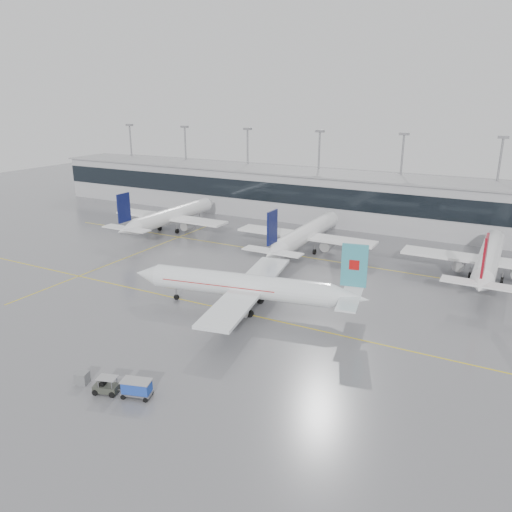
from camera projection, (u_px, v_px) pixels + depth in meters
The scene contains 15 objects.
ground at pixel (219, 308), 76.62m from camera, with size 320.00×320.00×0.00m, color slate.
taxi_line_main at pixel (219, 308), 76.62m from camera, with size 120.00×0.25×0.01m, color yellow.
taxi_line_north at pixel (298, 256), 101.77m from camera, with size 120.00×0.25×0.01m, color yellow.
taxi_line_cross at pixel (135, 254), 102.77m from camera, with size 0.25×60.00×0.01m, color yellow.
terminal at pixel (349, 200), 126.77m from camera, with size 180.00×15.00×12.00m, color #A3A3A7.
terminal_glass at pixel (340, 199), 119.98m from camera, with size 180.00×0.20×5.00m, color black.
terminal_roof at pixel (351, 175), 124.88m from camera, with size 182.00×16.00×0.40m, color gray.
light_masts at pixel (358, 168), 129.56m from camera, with size 156.40×1.00×22.60m.
air_canada_jet at pixel (247, 286), 75.01m from camera, with size 37.11×30.17×11.76m.
parked_jet_b at pixel (171, 216), 119.58m from camera, with size 29.64×36.96×11.72m.
parked_jet_c at pixel (305, 234), 103.73m from camera, with size 29.64×36.96×11.72m.
parked_jet_d at pixel (489, 259), 87.89m from camera, with size 29.64×36.96×11.72m.
baggage_tug at pixel (106, 387), 54.39m from camera, with size 4.07×2.36×1.94m.
baggage_cart at pixel (137, 387), 53.55m from camera, with size 3.57×2.62×1.98m.
gse_unit at pixel (82, 378), 56.24m from camera, with size 1.36×1.26×1.36m, color slate.
Camera 1 is at (38.55, -59.38, 30.88)m, focal length 35.00 mm.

